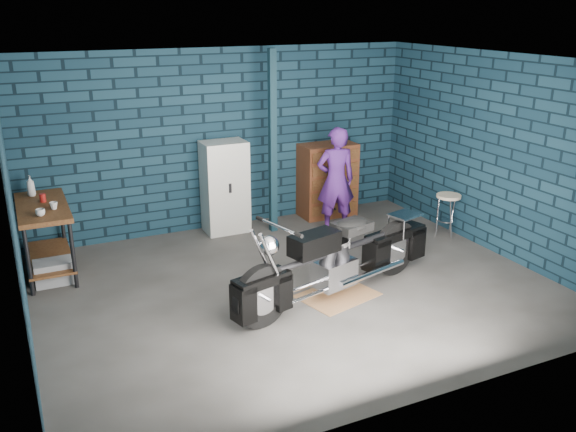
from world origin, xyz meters
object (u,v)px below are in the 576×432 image
(tool_chest, at_px, (328,180))
(shop_stool, at_px, (447,216))
(workbench, at_px, (47,239))
(locker, at_px, (225,187))
(motorcycle, at_px, (339,253))
(person, at_px, (336,180))
(storage_bin, at_px, (54,272))

(tool_chest, distance_m, shop_stool, 1.98)
(workbench, distance_m, locker, 2.63)
(motorcycle, height_order, person, person)
(motorcycle, bearing_deg, person, 47.06)
(motorcycle, distance_m, locker, 2.68)
(storage_bin, xyz_separation_m, shop_stool, (5.44, -0.75, 0.18))
(motorcycle, height_order, tool_chest, tool_chest)
(workbench, xyz_separation_m, locker, (2.57, 0.48, 0.24))
(workbench, relative_size, locker, 1.01)
(person, bearing_deg, locker, -12.64)
(workbench, height_order, tool_chest, tool_chest)
(motorcycle, distance_m, storage_bin, 3.53)
(locker, bearing_deg, motorcycle, -80.20)
(workbench, bearing_deg, locker, 10.57)
(storage_bin, bearing_deg, tool_chest, 11.09)
(person, relative_size, locker, 1.16)
(person, relative_size, storage_bin, 3.49)
(storage_bin, bearing_deg, motorcycle, -30.87)
(motorcycle, xyz_separation_m, storage_bin, (-3.01, 1.80, -0.41))
(motorcycle, xyz_separation_m, shop_stool, (2.43, 1.05, -0.23))
(person, bearing_deg, motorcycle, 73.96)
(shop_stool, bearing_deg, tool_chest, 125.53)
(motorcycle, relative_size, tool_chest, 2.11)
(tool_chest, bearing_deg, storage_bin, -168.91)
(workbench, xyz_separation_m, tool_chest, (4.32, 0.48, 0.14))
(workbench, bearing_deg, shop_stool, -11.55)
(workbench, height_order, locker, locker)
(workbench, distance_m, shop_stool, 5.57)
(workbench, bearing_deg, motorcycle, -35.51)
(workbench, xyz_separation_m, person, (4.07, -0.21, 0.35))
(storage_bin, bearing_deg, workbench, 93.15)
(person, bearing_deg, tool_chest, -97.71)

